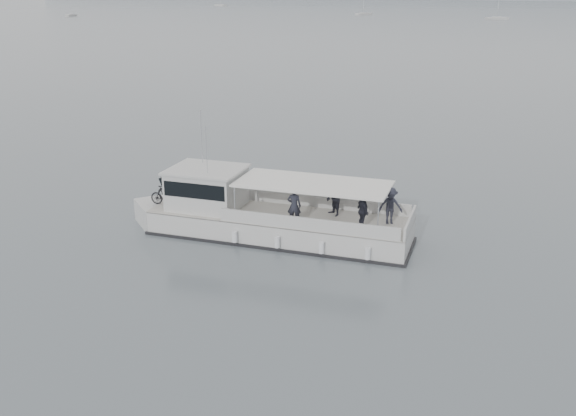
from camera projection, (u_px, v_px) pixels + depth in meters
The scene contains 2 objects.
ground at pixel (279, 231), 31.94m from camera, with size 1400.00×1400.00×0.00m, color slate.
tour_boat at pixel (255, 215), 31.26m from camera, with size 14.36×6.66×6.03m.
Camera 1 is at (16.67, -24.68, 11.61)m, focal length 40.00 mm.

